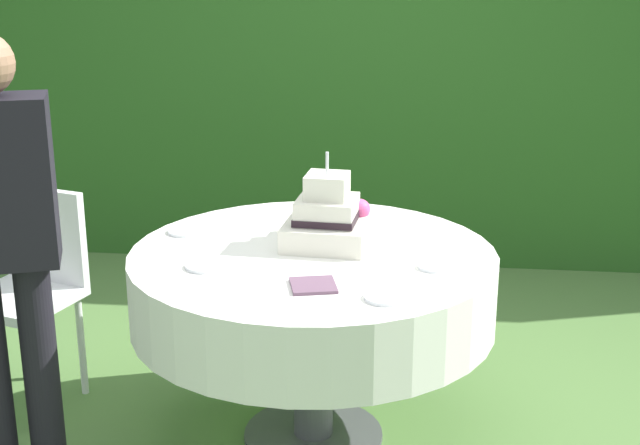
# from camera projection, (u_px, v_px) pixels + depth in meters

# --- Properties ---
(ground_plane) EXTENTS (20.00, 20.00, 0.00)m
(ground_plane) POSITION_uv_depth(u_px,v_px,m) (313.00, 436.00, 3.50)
(ground_plane) COLOR #547A3D
(foliage_hedge) EXTENTS (6.98, 0.65, 2.36)m
(foliage_hedge) POSITION_uv_depth(u_px,v_px,m) (358.00, 60.00, 5.36)
(foliage_hedge) COLOR #28561E
(foliage_hedge) RESTS_ON ground_plane
(cake_table) EXTENTS (1.35, 1.35, 0.77)m
(cake_table) POSITION_uv_depth(u_px,v_px,m) (313.00, 287.00, 3.31)
(cake_table) COLOR #4C4C51
(cake_table) RESTS_ON ground_plane
(wedding_cake) EXTENTS (0.33, 0.33, 0.36)m
(wedding_cake) POSITION_uv_depth(u_px,v_px,m) (328.00, 219.00, 3.32)
(wedding_cake) COLOR silver
(wedding_cake) RESTS_ON cake_table
(serving_plate_near) EXTENTS (0.15, 0.15, 0.01)m
(serving_plate_near) POSITION_uv_depth(u_px,v_px,m) (187.00, 231.00, 3.49)
(serving_plate_near) COLOR white
(serving_plate_near) RESTS_ON cake_table
(serving_plate_far) EXTENTS (0.11, 0.11, 0.01)m
(serving_plate_far) POSITION_uv_depth(u_px,v_px,m) (433.00, 267.00, 3.10)
(serving_plate_far) COLOR white
(serving_plate_far) RESTS_ON cake_table
(serving_plate_left) EXTENTS (0.14, 0.14, 0.01)m
(serving_plate_left) POSITION_uv_depth(u_px,v_px,m) (206.00, 266.00, 3.11)
(serving_plate_left) COLOR white
(serving_plate_left) RESTS_ON cake_table
(serving_plate_right) EXTENTS (0.14, 0.14, 0.01)m
(serving_plate_right) POSITION_uv_depth(u_px,v_px,m) (385.00, 297.00, 2.83)
(serving_plate_right) COLOR white
(serving_plate_right) RESTS_ON cake_table
(napkin_stack) EXTENTS (0.18, 0.18, 0.01)m
(napkin_stack) POSITION_uv_depth(u_px,v_px,m) (313.00, 285.00, 2.93)
(napkin_stack) COLOR #6B4C60
(napkin_stack) RESTS_ON cake_table
(garden_chair) EXTENTS (0.50, 0.50, 0.89)m
(garden_chair) POSITION_uv_depth(u_px,v_px,m) (32.00, 276.00, 3.67)
(garden_chair) COLOR white
(garden_chair) RESTS_ON ground_plane
(standing_person) EXTENTS (0.41, 0.31, 1.60)m
(standing_person) POSITION_uv_depth(u_px,v_px,m) (2.00, 241.00, 2.88)
(standing_person) COLOR black
(standing_person) RESTS_ON ground_plane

